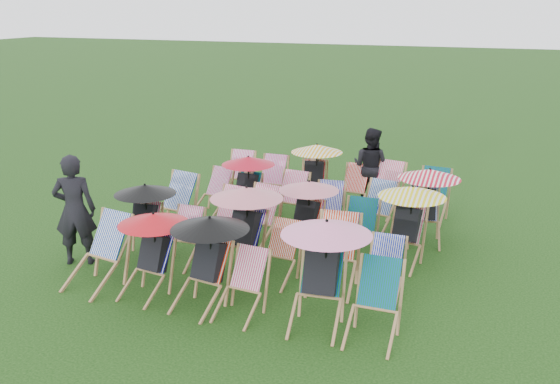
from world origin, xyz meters
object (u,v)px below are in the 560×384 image
(person_left, at_px, (75,210))
(deckchair_29, at_px, (431,196))
(deckchair_5, at_px, (374,304))
(deckchair_0, at_px, (97,253))
(person_rear, at_px, (370,166))

(person_left, bearing_deg, deckchair_29, -165.88)
(deckchair_5, height_order, person_left, person_left)
(deckchair_0, bearing_deg, person_rear, 71.55)
(deckchair_29, height_order, person_left, person_left)
(deckchair_0, bearing_deg, deckchair_5, 9.27)
(deckchair_5, relative_size, person_left, 0.52)
(deckchair_29, bearing_deg, deckchair_5, -85.28)
(deckchair_29, xyz_separation_m, person_rear, (-1.27, 0.52, 0.31))
(deckchair_0, bearing_deg, person_left, 154.43)
(person_left, height_order, person_rear, person_left)
(person_rear, bearing_deg, deckchair_5, 118.83)
(person_left, xyz_separation_m, person_rear, (3.51, 4.52, -0.09))
(deckchair_0, xyz_separation_m, person_left, (-0.79, 0.56, 0.37))
(person_left, bearing_deg, deckchair_0, 118.96)
(deckchair_0, relative_size, deckchair_29, 1.10)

